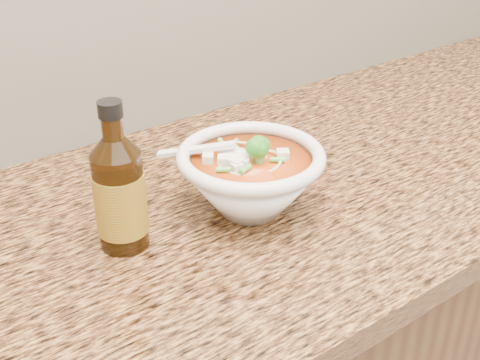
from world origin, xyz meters
TOP-DOWN VIEW (x-y plane):
  - counter_slab at (0.00, 1.68)m, footprint 4.00×0.68m
  - soup_bowl at (0.05, 1.62)m, footprint 0.22×0.22m
  - hot_sauce_bottle at (-0.15, 1.65)m, footprint 0.08×0.08m

SIDE VIEW (x-z plane):
  - counter_slab at x=0.00m, z-range 0.86..0.90m
  - soup_bowl at x=0.05m, z-range 0.89..1.01m
  - hot_sauce_bottle at x=-0.15m, z-range 0.87..1.09m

